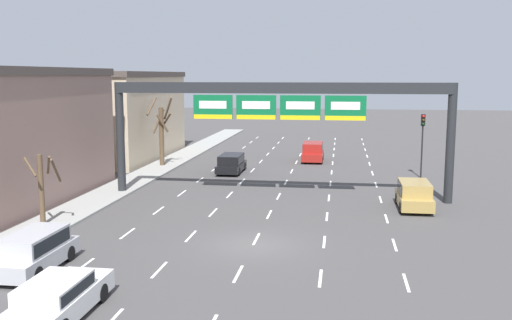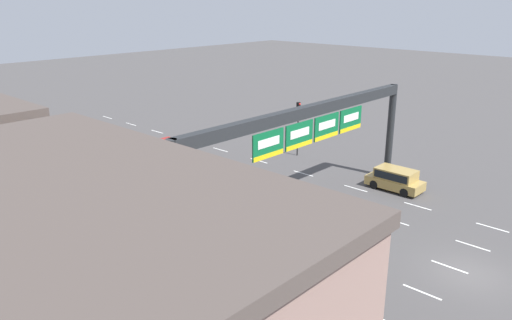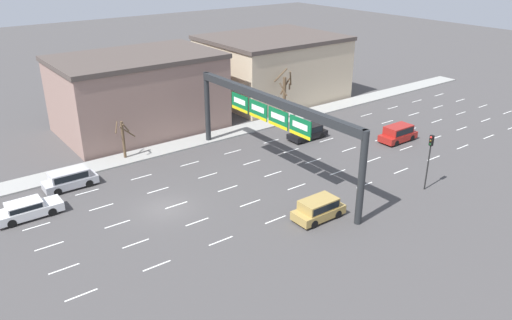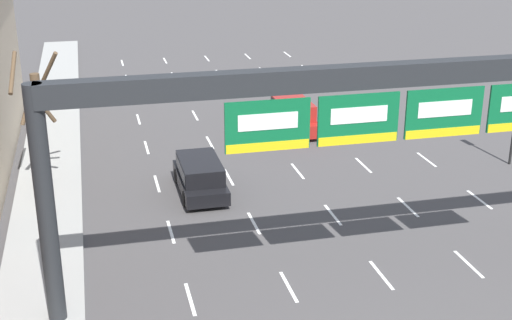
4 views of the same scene
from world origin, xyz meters
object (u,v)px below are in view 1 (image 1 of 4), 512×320
object	(u,v)px
sign_gantry	(279,106)
suv_red	(313,151)
suv_black	(231,162)
traffic_light_near_gantry	(423,133)
suv_gold	(414,194)
tree_bare_second	(42,185)
car_white	(58,297)
tree_bare_closest	(161,130)
suv_silver	(35,249)

from	to	relation	value
sign_gantry	suv_red	distance (m)	17.02
suv_black	suv_red	bearing A→B (deg)	49.05
sign_gantry	traffic_light_near_gantry	bearing A→B (deg)	40.95
suv_gold	tree_bare_second	distance (m)	21.10
sign_gantry	suv_red	size ratio (longest dim) A/B	5.08
car_white	tree_bare_second	bearing A→B (deg)	120.70
suv_red	traffic_light_near_gantry	xyz separation A→B (m)	(8.77, -7.33, 2.55)
sign_gantry	suv_black	world-z (taller)	sign_gantry
car_white	suv_gold	world-z (taller)	suv_gold
car_white	tree_bare_closest	distance (m)	31.61
sign_gantry	tree_bare_second	world-z (taller)	sign_gantry
car_white	suv_silver	distance (m)	5.35
car_white	suv_gold	distance (m)	22.35
suv_gold	tree_bare_closest	world-z (taller)	tree_bare_closest
suv_silver	suv_gold	xyz separation A→B (m)	(16.69, 13.56, 0.01)
sign_gantry	suv_gold	distance (m)	10.00
suv_black	tree_bare_closest	world-z (taller)	tree_bare_closest
sign_gantry	suv_red	xyz separation A→B (m)	(1.46, 16.20, -5.01)
suv_red	suv_gold	xyz separation A→B (m)	(6.95, -18.10, -0.05)
suv_gold	traffic_light_near_gantry	bearing A→B (deg)	80.39
sign_gantry	car_white	bearing A→B (deg)	-104.41
tree_bare_closest	suv_gold	bearing A→B (deg)	-33.34
sign_gantry	suv_gold	size ratio (longest dim) A/B	5.30
suv_silver	traffic_light_near_gantry	bearing A→B (deg)	52.74
suv_red	suv_silver	xyz separation A→B (m)	(-9.74, -31.66, -0.06)
tree_bare_second	suv_silver	bearing A→B (deg)	-64.04
tree_bare_closest	suv_black	bearing A→B (deg)	-18.52
suv_silver	suv_black	bearing A→B (deg)	81.98
car_white	tree_bare_closest	xyz separation A→B (m)	(-6.35, 30.87, 2.44)
traffic_light_near_gantry	suv_silver	bearing A→B (deg)	-127.26
suv_red	suv_gold	world-z (taller)	suv_red
suv_gold	tree_bare_second	size ratio (longest dim) A/B	1.11
car_white	suv_red	bearing A→B (deg)	79.71
tree_bare_second	traffic_light_near_gantry	bearing A→B (deg)	39.72
suv_black	car_white	xyz separation A→B (m)	(-0.22, -28.67, -0.10)
sign_gantry	tree_bare_second	distance (m)	15.04
suv_silver	traffic_light_near_gantry	distance (m)	30.69
car_white	traffic_light_near_gantry	bearing A→B (deg)	61.87
sign_gantry	tree_bare_closest	distance (m)	16.19
car_white	suv_silver	xyz separation A→B (m)	(-3.22, 4.27, 0.16)
traffic_light_near_gantry	tree_bare_second	size ratio (longest dim) A/B	1.33
suv_black	car_white	bearing A→B (deg)	-90.44
traffic_light_near_gantry	tree_bare_second	world-z (taller)	traffic_light_near_gantry
sign_gantry	tree_bare_second	bearing A→B (deg)	-141.42
car_white	tree_bare_second	distance (m)	12.47
suv_silver	tree_bare_second	size ratio (longest dim) A/B	1.20
suv_black	tree_bare_closest	xyz separation A→B (m)	(-6.57, 2.20, 2.34)
car_white	traffic_light_near_gantry	world-z (taller)	traffic_light_near_gantry
suv_gold	sign_gantry	bearing A→B (deg)	167.25
suv_silver	tree_bare_second	distance (m)	7.21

